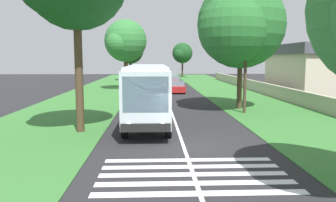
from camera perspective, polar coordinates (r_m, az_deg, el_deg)
ground at (r=16.80m, az=2.54°, el=-7.37°), size 160.00×160.00×0.00m
grass_verge_left at (r=32.21m, az=-14.54°, el=-0.67°), size 120.00×8.00×0.04m
grass_verge_right at (r=32.93m, az=14.60°, el=-0.51°), size 120.00×8.00×0.04m
centre_line at (r=31.53m, az=0.20°, el=-0.63°), size 110.00×0.16×0.01m
coach_bus at (r=22.09m, az=-3.38°, el=1.71°), size 11.16×2.62×3.73m
zebra_crossing at (r=12.87m, az=4.15°, el=-11.88°), size 4.05×6.80×0.01m
trailing_car_0 at (r=42.92m, az=1.52°, el=2.26°), size 4.30×1.78×1.43m
trailing_car_1 at (r=48.81m, az=-2.85°, el=2.82°), size 4.30×1.78×1.43m
trailing_car_2 at (r=54.78m, az=1.01°, el=3.27°), size 4.30×1.78×1.43m
trailing_car_3 at (r=62.40m, az=0.79°, el=3.72°), size 4.30×1.78×1.43m
trailing_minibus_0 at (r=73.56m, az=-2.72°, el=4.88°), size 6.00×2.14×2.53m
roadside_tree_left_0 at (r=66.98m, az=-6.25°, el=8.07°), size 5.40×4.88×8.07m
roadside_tree_left_1 at (r=47.86m, az=-7.10°, el=9.60°), size 6.34×5.69×9.37m
roadside_tree_right_0 at (r=79.71m, az=2.29°, el=7.76°), size 5.43×4.60×7.72m
roadside_tree_right_1 at (r=29.36m, az=11.36°, el=11.75°), size 9.09×7.29×10.45m
utility_pole at (r=27.04m, az=12.57°, el=6.14°), size 0.24×1.40×7.36m
roadside_wall at (r=38.64m, az=17.30°, el=1.48°), size 70.00×0.40×1.31m
roadside_building at (r=43.38m, az=24.33°, el=4.69°), size 12.70×10.51×5.75m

